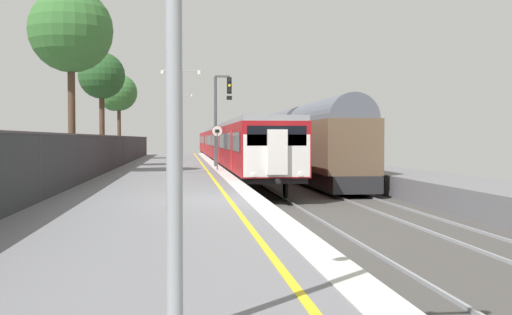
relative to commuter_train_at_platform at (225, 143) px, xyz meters
name	(u,v)px	position (x,y,z in m)	size (l,w,h in m)	color
ground	(334,220)	(0.54, -38.41, -1.88)	(17.40, 110.00, 1.21)	slate
commuter_train_at_platform	(225,143)	(0.00, 0.00, 0.00)	(2.83, 62.88, 3.81)	maroon
freight_train_adjacent_track	(288,140)	(4.00, -10.09, 0.32)	(2.60, 37.64, 4.74)	#232326
signal_gantry	(220,110)	(-1.49, -17.68, 2.18)	(1.10, 0.24, 5.55)	#47474C
speed_limit_sign	(217,141)	(-1.85, -21.48, 0.28)	(0.59, 0.08, 2.41)	#59595B
platform_lamp_mid	(181,111)	(-3.79, -24.74, 1.80)	(2.00, 0.20, 5.15)	#93999E
platform_lamp_far	(182,120)	(-3.79, 0.90, 2.14)	(2.00, 0.20, 5.79)	#93999E
platform_back_fence	(40,165)	(-7.55, -38.41, -0.28)	(0.07, 99.00, 1.88)	#282B2D
background_tree_left	(101,78)	(-8.62, -17.12, 4.11)	(2.82, 2.82, 6.93)	#473323
background_tree_centre	(117,94)	(-9.06, -3.34, 4.08)	(3.04, 3.01, 7.00)	#473323
background_tree_right	(72,33)	(-9.02, -24.68, 5.52)	(4.03, 4.03, 8.93)	#473323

